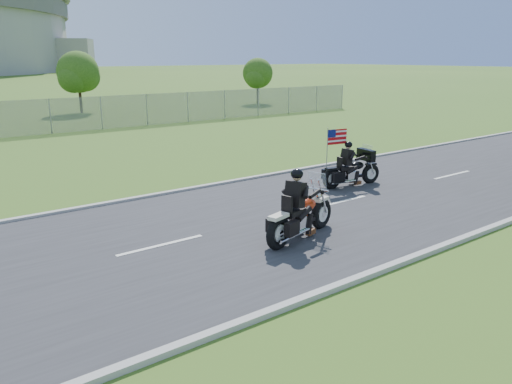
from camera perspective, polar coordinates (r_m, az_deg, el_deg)
ground at (r=12.95m, az=-2.85°, el=-4.33°), size 420.00×420.00×0.00m
road at (r=12.94m, az=-2.85°, el=-4.25°), size 120.00×8.00×0.04m
curb_north at (r=16.30m, az=-10.86°, el=-0.27°), size 120.00×0.18×0.12m
curb_south at (r=10.08m, az=10.38°, el=-10.19°), size 120.00×0.18×0.12m
tree_fence_near at (r=42.19m, az=-19.61°, el=12.56°), size 3.52×3.28×4.75m
tree_fence_far at (r=47.86m, az=0.22°, el=13.24°), size 3.08×2.87×4.20m
motorcycle_lead at (r=12.15m, az=5.05°, el=-2.87°), size 2.66×1.10×1.82m
motorcycle_follow at (r=17.34m, az=10.86°, el=2.36°), size 2.37×0.91×1.98m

